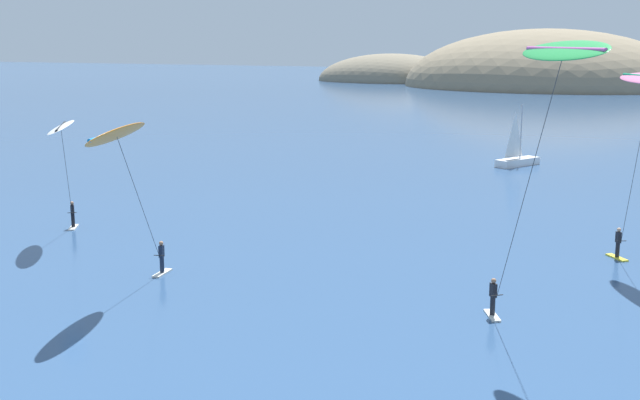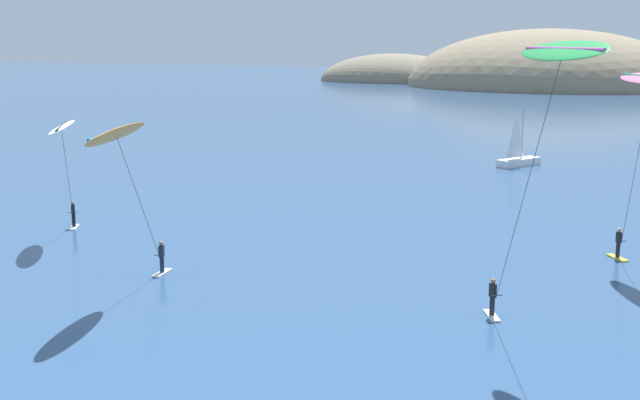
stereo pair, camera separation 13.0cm
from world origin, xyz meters
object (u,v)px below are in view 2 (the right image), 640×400
object	(u,v)px
sailboat_near	(521,159)
kitesurfer_green	(556,74)
kitesurfer_white	(62,135)
kitesurfer_orange	(120,144)

from	to	relation	value
sailboat_near	kitesurfer_green	world-z (taller)	kitesurfer_green
kitesurfer_green	kitesurfer_white	size ratio (longest dim) A/B	1.65
kitesurfer_green	kitesurfer_white	bearing A→B (deg)	166.92
kitesurfer_orange	kitesurfer_white	bearing A→B (deg)	141.58
kitesurfer_orange	kitesurfer_white	distance (m)	12.91
sailboat_near	kitesurfer_white	distance (m)	44.27
sailboat_near	kitesurfer_orange	size ratio (longest dim) A/B	0.68
kitesurfer_orange	kitesurfer_green	xyz separation A→B (m)	(18.12, 1.45, 3.31)
kitesurfer_orange	kitesurfer_white	world-z (taller)	kitesurfer_orange
kitesurfer_green	kitesurfer_white	world-z (taller)	kitesurfer_green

